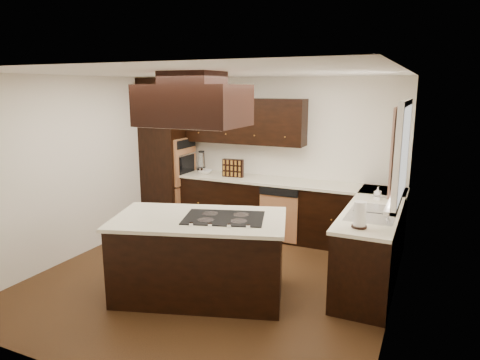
# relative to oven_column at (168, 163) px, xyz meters

# --- Properties ---
(floor) EXTENTS (4.20, 4.20, 0.02)m
(floor) POSITION_rel_oven_column_xyz_m (1.78, -1.71, -1.07)
(floor) COLOR #57361A
(floor) RESTS_ON ground
(ceiling) EXTENTS (4.20, 4.20, 0.02)m
(ceiling) POSITION_rel_oven_column_xyz_m (1.78, -1.71, 1.45)
(ceiling) COLOR white
(ceiling) RESTS_ON ground
(wall_back) EXTENTS (4.20, 0.02, 2.50)m
(wall_back) POSITION_rel_oven_column_xyz_m (1.78, 0.40, 0.19)
(wall_back) COLOR white
(wall_back) RESTS_ON ground
(wall_front) EXTENTS (4.20, 0.02, 2.50)m
(wall_front) POSITION_rel_oven_column_xyz_m (1.78, -3.81, 0.19)
(wall_front) COLOR white
(wall_front) RESTS_ON ground
(wall_left) EXTENTS (0.02, 4.20, 2.50)m
(wall_left) POSITION_rel_oven_column_xyz_m (-0.33, -1.71, 0.19)
(wall_left) COLOR white
(wall_left) RESTS_ON ground
(wall_right) EXTENTS (0.02, 4.20, 2.50)m
(wall_right) POSITION_rel_oven_column_xyz_m (3.88, -1.71, 0.19)
(wall_right) COLOR white
(wall_right) RESTS_ON ground
(oven_column) EXTENTS (0.65, 0.75, 2.12)m
(oven_column) POSITION_rel_oven_column_xyz_m (0.00, 0.00, 0.00)
(oven_column) COLOR black
(oven_column) RESTS_ON floor
(wall_oven_face) EXTENTS (0.05, 0.62, 0.78)m
(wall_oven_face) POSITION_rel_oven_column_xyz_m (0.35, 0.00, 0.06)
(wall_oven_face) COLOR tan
(wall_oven_face) RESTS_ON oven_column
(base_cabinets_back) EXTENTS (2.93, 0.60, 0.88)m
(base_cabinets_back) POSITION_rel_oven_column_xyz_m (1.81, 0.09, -0.62)
(base_cabinets_back) COLOR black
(base_cabinets_back) RESTS_ON floor
(base_cabinets_right) EXTENTS (0.60, 2.40, 0.88)m
(base_cabinets_right) POSITION_rel_oven_column_xyz_m (3.58, -0.80, -0.62)
(base_cabinets_right) COLOR black
(base_cabinets_right) RESTS_ON floor
(countertop_back) EXTENTS (2.93, 0.63, 0.04)m
(countertop_back) POSITION_rel_oven_column_xyz_m (1.81, 0.08, -0.16)
(countertop_back) COLOR #F3EDCD
(countertop_back) RESTS_ON base_cabinets_back
(countertop_right) EXTENTS (0.63, 2.40, 0.04)m
(countertop_right) POSITION_rel_oven_column_xyz_m (3.56, -0.80, -0.16)
(countertop_right) COLOR #F3EDCD
(countertop_right) RESTS_ON base_cabinets_right
(upper_cabinets) EXTENTS (2.00, 0.34, 0.72)m
(upper_cabinets) POSITION_rel_oven_column_xyz_m (1.34, 0.23, 0.75)
(upper_cabinets) COLOR black
(upper_cabinets) RESTS_ON wall_back
(dishwasher_front) EXTENTS (0.60, 0.05, 0.72)m
(dishwasher_front) POSITION_rel_oven_column_xyz_m (2.10, -0.20, -0.66)
(dishwasher_front) COLOR tan
(dishwasher_front) RESTS_ON floor
(window_frame) EXTENTS (0.06, 1.32, 1.12)m
(window_frame) POSITION_rel_oven_column_xyz_m (3.85, -1.16, 0.59)
(window_frame) COLOR white
(window_frame) RESTS_ON wall_right
(window_pane) EXTENTS (0.00, 1.20, 1.00)m
(window_pane) POSITION_rel_oven_column_xyz_m (3.87, -1.16, 0.59)
(window_pane) COLOR white
(window_pane) RESTS_ON wall_right
(curtain_left) EXTENTS (0.02, 0.34, 0.90)m
(curtain_left) POSITION_rel_oven_column_xyz_m (3.79, -1.57, 0.64)
(curtain_left) COLOR beige
(curtain_left) RESTS_ON wall_right
(curtain_right) EXTENTS (0.02, 0.34, 0.90)m
(curtain_right) POSITION_rel_oven_column_xyz_m (3.79, -0.74, 0.64)
(curtain_right) COLOR beige
(curtain_right) RESTS_ON wall_right
(sink_rim) EXTENTS (0.52, 0.84, 0.01)m
(sink_rim) POSITION_rel_oven_column_xyz_m (3.58, -1.16, -0.14)
(sink_rim) COLOR silver
(sink_rim) RESTS_ON countertop_right
(island) EXTENTS (2.07, 1.52, 0.88)m
(island) POSITION_rel_oven_column_xyz_m (1.84, -2.12, -0.62)
(island) COLOR black
(island) RESTS_ON floor
(island_top) EXTENTS (2.15, 1.61, 0.04)m
(island_top) POSITION_rel_oven_column_xyz_m (1.84, -2.12, -0.16)
(island_top) COLOR #F3EDCD
(island_top) RESTS_ON island
(cooktop) EXTENTS (1.01, 0.82, 0.01)m
(cooktop) POSITION_rel_oven_column_xyz_m (2.11, -2.04, -0.13)
(cooktop) COLOR black
(cooktop) RESTS_ON island_top
(range_hood) EXTENTS (1.05, 0.72, 0.42)m
(range_hood) POSITION_rel_oven_column_xyz_m (1.88, -2.25, 1.10)
(range_hood) COLOR black
(range_hood) RESTS_ON ceiling
(hood_duct) EXTENTS (0.55, 0.50, 0.13)m
(hood_duct) POSITION_rel_oven_column_xyz_m (1.88, -2.25, 1.38)
(hood_duct) COLOR black
(hood_duct) RESTS_ON ceiling
(blender_base) EXTENTS (0.15, 0.15, 0.10)m
(blender_base) POSITION_rel_oven_column_xyz_m (0.62, 0.07, -0.09)
(blender_base) COLOR silver
(blender_base) RESTS_ON countertop_back
(blender_pitcher) EXTENTS (0.13, 0.13, 0.26)m
(blender_pitcher) POSITION_rel_oven_column_xyz_m (0.62, 0.07, 0.09)
(blender_pitcher) COLOR silver
(blender_pitcher) RESTS_ON blender_base
(spice_rack) EXTENTS (0.35, 0.12, 0.29)m
(spice_rack) POSITION_rel_oven_column_xyz_m (1.23, 0.04, 0.00)
(spice_rack) COLOR black
(spice_rack) RESTS_ON countertop_back
(mixing_bowl) EXTENTS (0.24, 0.24, 0.06)m
(mixing_bowl) POSITION_rel_oven_column_xyz_m (0.68, 0.09, -0.11)
(mixing_bowl) COLOR white
(mixing_bowl) RESTS_ON countertop_back
(soap_bottle) EXTENTS (0.09, 0.09, 0.17)m
(soap_bottle) POSITION_rel_oven_column_xyz_m (3.55, -0.49, -0.06)
(soap_bottle) COLOR white
(soap_bottle) RESTS_ON countertop_right
(paper_towel) EXTENTS (0.17, 0.17, 0.28)m
(paper_towel) POSITION_rel_oven_column_xyz_m (3.52, -1.75, -0.00)
(paper_towel) COLOR white
(paper_towel) RESTS_ON countertop_right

